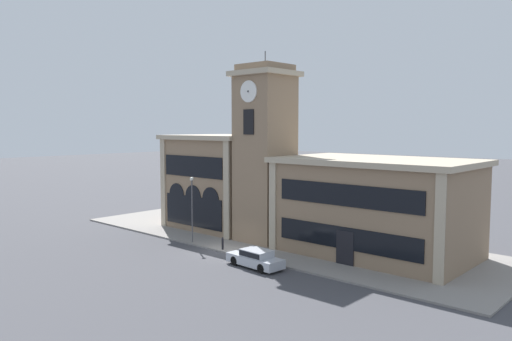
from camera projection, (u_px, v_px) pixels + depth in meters
name	position (u px, v px, depth m)	size (l,w,h in m)	color
ground_plane	(221.00, 253.00, 42.03)	(300.00, 300.00, 0.00)	#424247
sidewalk_kerb	(276.00, 238.00, 47.35)	(43.08, 14.47, 0.15)	gray
clock_tower	(265.00, 154.00, 45.45)	(4.99, 4.99, 17.36)	#897056
town_hall_left_wing	(226.00, 181.00, 52.51)	(10.92, 9.72, 9.75)	#897056
town_hall_right_wing	(375.00, 207.00, 40.83)	(15.79, 9.72, 8.02)	#897056
parked_car_near	(256.00, 258.00, 37.52)	(4.84, 2.05, 1.38)	#B2B7C1
street_lamp	(192.00, 200.00, 44.96)	(0.36, 0.36, 5.94)	#4C4C51
bollard	(223.00, 243.00, 42.49)	(0.18, 0.18, 1.06)	black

